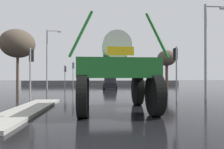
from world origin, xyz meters
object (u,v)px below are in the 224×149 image
object	(u,v)px
sedan_ahead	(110,84)
bare_tree_left	(18,44)
streetlight_near_right	(207,46)
bare_tree_right	(167,59)
traffic_signal_far_right	(73,69)
oversize_sprayer	(115,72)
traffic_signal_near_right	(176,61)
traffic_signal_near_left	(31,62)
streetlight_far_left	(48,56)
traffic_signal_far_left	(65,72)

from	to	relation	value
sedan_ahead	bare_tree_left	distance (m)	13.10
streetlight_near_right	bare_tree_right	size ratio (longest dim) A/B	1.24
sedan_ahead	traffic_signal_far_right	distance (m)	5.85
oversize_sprayer	bare_tree_right	xyz separation A→B (m)	(9.47, 19.62, 2.48)
sedan_ahead	traffic_signal_far_right	xyz separation A→B (m)	(-5.29, 1.43, 2.05)
traffic_signal_near_right	bare_tree_left	bearing A→B (deg)	144.15
traffic_signal_near_left	streetlight_near_right	size ratio (longest dim) A/B	0.52
traffic_signal_far_right	streetlight_far_left	bearing A→B (deg)	-164.09
sedan_ahead	traffic_signal_near_right	size ratio (longest dim) A/B	1.08
bare_tree_left	traffic_signal_far_right	bearing A→B (deg)	21.74
streetlight_near_right	traffic_signal_near_right	bearing A→B (deg)	-174.69
traffic_signal_far_right	bare_tree_right	distance (m)	14.34
oversize_sprayer	traffic_signal_near_left	size ratio (longest dim) A/B	1.45
traffic_signal_near_left	traffic_signal_near_right	distance (m)	10.36
traffic_signal_near_left	traffic_signal_far_right	xyz separation A→B (m)	(0.92, 14.31, 0.05)
sedan_ahead	traffic_signal_near_left	bearing A→B (deg)	158.96
bare_tree_left	bare_tree_right	xyz separation A→B (m)	(20.85, 4.08, -1.43)
oversize_sprayer	traffic_signal_near_left	xyz separation A→B (m)	(-5.62, 3.89, 0.72)
bare_tree_right	traffic_signal_far_right	bearing A→B (deg)	-174.29
traffic_signal_far_right	traffic_signal_near_right	bearing A→B (deg)	-56.60
sedan_ahead	bare_tree_right	bearing A→B (deg)	-67.52
traffic_signal_near_right	traffic_signal_far_right	distance (m)	17.14
traffic_signal_near_left	traffic_signal_far_left	distance (m)	14.32
traffic_signal_near_right	streetlight_near_right	xyz separation A→B (m)	(2.52, 0.23, 1.15)
traffic_signal_near_left	traffic_signal_far_left	xyz separation A→B (m)	(-0.22, 14.31, -0.31)
traffic_signal_far_left	traffic_signal_far_right	bearing A→B (deg)	-0.39
oversize_sprayer	traffic_signal_far_right	distance (m)	18.81
traffic_signal_near_right	streetlight_far_left	xyz separation A→B (m)	(-12.73, 13.37, 1.69)
traffic_signal_far_left	streetlight_far_left	distance (m)	3.18
traffic_signal_near_left	streetlight_near_right	world-z (taller)	streetlight_near_right
traffic_signal_far_left	streetlight_far_left	world-z (taller)	streetlight_far_left
traffic_signal_near_left	bare_tree_right	distance (m)	21.86
traffic_signal_near_left	bare_tree_right	xyz separation A→B (m)	(15.09, 15.72, 1.75)
traffic_signal_far_left	streetlight_near_right	bearing A→B (deg)	-47.07
traffic_signal_far_left	bare_tree_right	bearing A→B (deg)	5.26
bare_tree_right	traffic_signal_far_left	bearing A→B (deg)	-174.74
oversize_sprayer	traffic_signal_far_left	world-z (taller)	oversize_sprayer
traffic_signal_near_left	traffic_signal_near_right	xyz separation A→B (m)	(10.35, -0.00, 0.14)
streetlight_near_right	streetlight_far_left	size ratio (longest dim) A/B	0.88
traffic_signal_near_right	bare_tree_right	bearing A→B (deg)	73.25
traffic_signal_near_left	streetlight_far_left	xyz separation A→B (m)	(-2.38, 13.37, 1.83)
traffic_signal_near_left	streetlight_far_left	size ratio (longest dim) A/B	0.46
traffic_signal_far_right	traffic_signal_near_left	bearing A→B (deg)	-93.67
bare_tree_left	bare_tree_right	bearing A→B (deg)	11.08
traffic_signal_near_left	bare_tree_left	size ratio (longest dim) A/B	0.48
traffic_signal_far_right	bare_tree_right	size ratio (longest dim) A/B	0.66
oversize_sprayer	bare_tree_right	distance (m)	21.92
streetlight_far_left	bare_tree_right	distance (m)	17.62
traffic_signal_far_left	bare_tree_left	distance (m)	7.07
traffic_signal_near_left	streetlight_near_right	xyz separation A→B (m)	(12.88, 0.23, 1.29)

